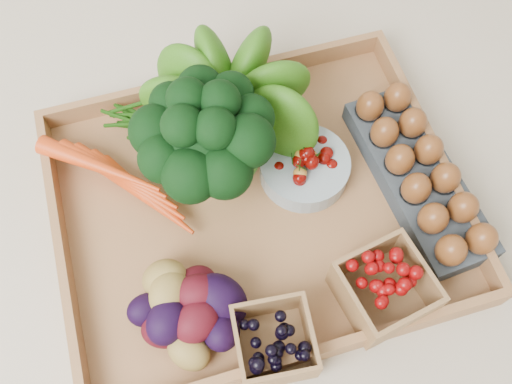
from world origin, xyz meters
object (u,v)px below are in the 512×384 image
object	(u,v)px
broccoli	(208,155)
egg_carton	(417,178)
cherry_bowl	(304,168)
tray	(256,208)

from	to	relation	value
broccoli	egg_carton	world-z (taller)	broccoli
cherry_bowl	egg_carton	xyz separation A→B (m)	(0.15, -0.06, -0.00)
tray	egg_carton	world-z (taller)	egg_carton
tray	broccoli	distance (m)	0.11
broccoli	cherry_bowl	world-z (taller)	broccoli
tray	egg_carton	size ratio (longest dim) A/B	1.93
cherry_bowl	egg_carton	size ratio (longest dim) A/B	0.45
broccoli	cherry_bowl	size ratio (longest dim) A/B	1.42
broccoli	tray	bearing A→B (deg)	-49.20
broccoli	egg_carton	distance (m)	0.30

